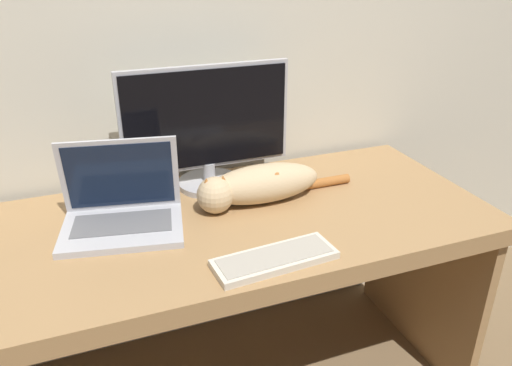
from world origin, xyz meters
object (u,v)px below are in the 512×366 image
at_px(laptop, 122,211).
at_px(cat, 257,184).
at_px(monitor, 207,128).
at_px(external_keyboard, 275,259).

relative_size(laptop, cat, 0.69).
height_order(monitor, cat, monitor).
xyz_separation_m(external_keyboard, cat, (0.08, 0.34, 0.05)).
xyz_separation_m(monitor, external_keyboard, (0.03, -0.52, -0.20)).
relative_size(external_keyboard, cat, 0.61).
bearing_deg(cat, external_keyboard, -103.15).
xyz_separation_m(laptop, external_keyboard, (0.35, -0.33, -0.04)).
relative_size(monitor, cat, 1.02).
bearing_deg(cat, laptop, -178.96).
bearing_deg(external_keyboard, cat, 72.34).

